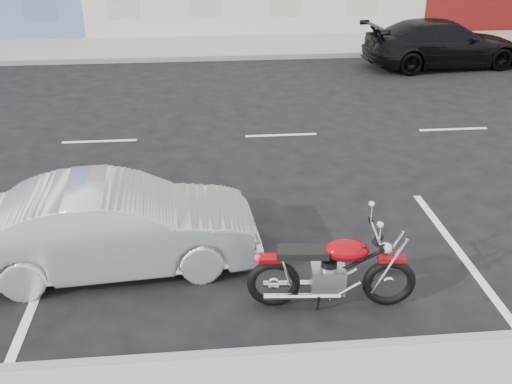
% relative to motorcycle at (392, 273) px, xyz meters
% --- Properties ---
extents(ground, '(120.00, 120.00, 0.00)m').
position_rel_motorcycle_xyz_m(ground, '(1.42, 6.13, -0.49)').
color(ground, black).
rests_on(ground, ground).
extents(sidewalk_far, '(80.00, 3.40, 0.15)m').
position_rel_motorcycle_xyz_m(sidewalk_far, '(-3.58, 14.83, -0.41)').
color(sidewalk_far, gray).
rests_on(sidewalk_far, ground).
extents(curb_near, '(80.00, 0.12, 0.16)m').
position_rel_motorcycle_xyz_m(curb_near, '(-3.58, -0.87, -0.41)').
color(curb_near, gray).
rests_on(curb_near, ground).
extents(curb_far, '(80.00, 0.12, 0.16)m').
position_rel_motorcycle_xyz_m(curb_far, '(-3.58, 13.13, -0.41)').
color(curb_far, gray).
rests_on(curb_far, ground).
extents(motorcycle, '(2.14, 0.71, 1.07)m').
position_rel_motorcycle_xyz_m(motorcycle, '(0.00, 0.00, 0.00)').
color(motorcycle, black).
rests_on(motorcycle, ground).
extents(sedan_silver, '(4.01, 1.68, 1.29)m').
position_rel_motorcycle_xyz_m(sedan_silver, '(-3.55, 1.23, 0.16)').
color(sedan_silver, '#AFB2B7').
rests_on(sedan_silver, ground).
extents(car_far, '(5.17, 2.51, 1.45)m').
position_rel_motorcycle_xyz_m(car_far, '(5.28, 11.71, 0.23)').
color(car_far, black).
rests_on(car_far, ground).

